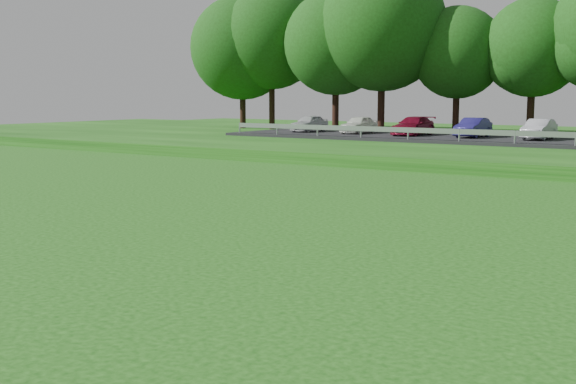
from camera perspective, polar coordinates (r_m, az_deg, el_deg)
The scene contains 1 object.
parking_lot at distance 47.58m, azimuth 9.68°, elevation 4.72°, with size 24.00×9.00×1.38m.
Camera 1 is at (-4.47, -10.48, 3.44)m, focal length 45.00 mm.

